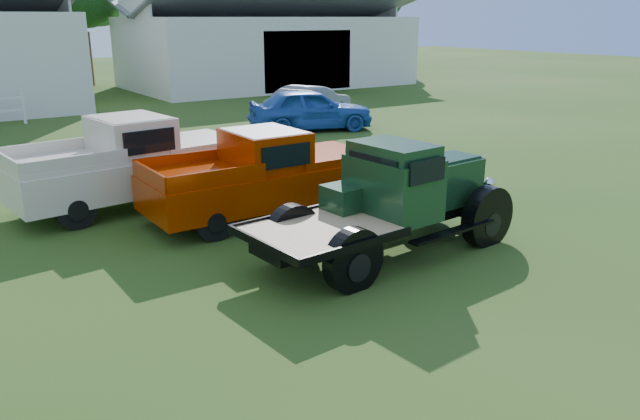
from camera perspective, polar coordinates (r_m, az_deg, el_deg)
ground at (r=9.37m, az=3.16°, el=-8.16°), size 120.00×120.00×0.00m
shed_right at (r=38.79m, az=-4.81°, el=15.12°), size 16.80×9.20×5.20m
tree_c at (r=40.98m, az=-20.85°, el=16.88°), size 5.40×5.40×9.00m
tree_d at (r=46.84m, az=-4.88°, el=18.42°), size 6.00×6.00×10.00m
tree_e at (r=49.70m, az=4.81°, el=18.06°), size 5.70×5.70×9.50m
vintage_flatbed at (r=10.84m, az=6.26°, el=0.92°), size 5.12×2.33×1.97m
red_pickup at (r=12.95m, az=-5.38°, el=3.33°), size 5.03×1.94×1.83m
white_pickup at (r=14.30m, az=-17.06°, el=4.17°), size 5.43×2.59×1.92m
misc_car_blue at (r=23.14m, az=-0.89°, el=9.20°), size 4.86×3.26×1.54m
misc_car_grey at (r=25.17m, az=-0.93°, el=9.72°), size 4.54×3.19×1.42m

